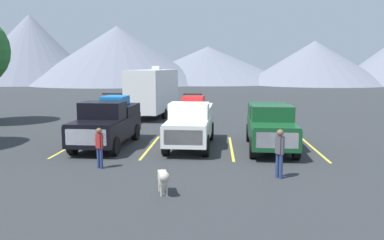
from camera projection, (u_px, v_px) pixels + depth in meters
name	position (u px, v px, depth m)	size (l,w,h in m)	color
ground_plane	(190.00, 150.00, 18.24)	(240.00, 240.00, 0.00)	#2D3033
pickup_truck_a	(108.00, 122.00, 18.99)	(2.38, 5.54, 2.55)	black
pickup_truck_b	(191.00, 122.00, 18.95)	(2.24, 5.68, 2.53)	white
pickup_truck_c	(270.00, 125.00, 18.37)	(2.28, 5.68, 2.13)	#144723
lot_stripe_a	(72.00, 146.00, 19.14)	(0.12, 5.50, 0.01)	gold
lot_stripe_b	(151.00, 147.00, 18.89)	(0.12, 5.50, 0.01)	gold
lot_stripe_c	(231.00, 148.00, 18.64)	(0.12, 5.50, 0.01)	gold
lot_stripe_d	(314.00, 149.00, 18.40)	(0.12, 5.50, 0.01)	gold
camper_trailer_a	(153.00, 90.00, 29.77)	(3.16, 8.36, 3.92)	white
person_a	(99.00, 145.00, 14.79)	(0.31, 0.27, 1.58)	navy
person_b	(280.00, 150.00, 13.49)	(0.31, 0.34, 1.73)	navy
dog	(163.00, 178.00, 11.77)	(0.47, 0.99, 0.80)	beige
mountain_ridge	(195.00, 57.00, 87.34)	(155.04, 48.87, 15.66)	slate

